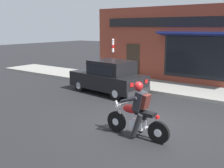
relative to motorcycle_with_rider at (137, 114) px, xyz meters
name	(u,v)px	position (x,y,z in m)	size (l,w,h in m)	color
ground_plane	(152,125)	(1.11, 0.11, -0.68)	(80.00, 80.00, 0.00)	black
sidewalk_curb	(145,84)	(6.10, 3.11, -0.61)	(2.60, 22.00, 0.14)	gray
storefront_building	(187,46)	(7.63, 1.49, 1.43)	(1.25, 11.37, 4.20)	brown
motorcycle_with_rider	(137,114)	(0.00, 0.00, 0.00)	(0.56, 2.02, 1.62)	black
car_hatchback	(109,77)	(3.66, 3.72, 0.09)	(2.08, 3.95, 1.57)	black
trash_bin	(103,67)	(6.62, 6.37, -0.04)	(0.56, 0.56, 0.98)	#2D2D33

